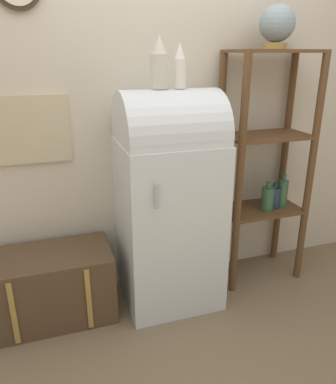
{
  "coord_description": "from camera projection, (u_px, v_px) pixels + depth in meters",
  "views": [
    {
      "loc": [
        -0.71,
        -1.87,
        1.62
      ],
      "look_at": [
        -0.01,
        0.27,
        0.79
      ],
      "focal_mm": 35.0,
      "sensor_mm": 36.0,
      "label": 1
    }
  ],
  "objects": [
    {
      "name": "refrigerator",
      "position": [
        169.0,
        198.0,
        2.42
      ],
      "size": [
        0.62,
        0.59,
        1.43
      ],
      "color": "silver",
      "rests_on": "ground_plane"
    },
    {
      "name": "globe",
      "position": [
        277.0,
        25.0,
        2.33
      ],
      "size": [
        0.22,
        0.22,
        0.26
      ],
      "color": "#AD8942",
      "rests_on": "shelf_unit"
    },
    {
      "name": "shelf_unit",
      "position": [
        266.0,
        162.0,
        2.65
      ],
      "size": [
        0.61,
        0.37,
        1.65
      ],
      "color": "brown",
      "rests_on": "ground_plane"
    },
    {
      "name": "ground_plane",
      "position": [
        182.0,
        319.0,
        2.43
      ],
      "size": [
        12.0,
        12.0,
        0.0
      ],
      "primitive_type": "plane",
      "color": "#7A664C"
    },
    {
      "name": "suitcase_trunk",
      "position": [
        51.0,
        286.0,
        2.39
      ],
      "size": [
        0.77,
        0.44,
        0.45
      ],
      "color": "brown",
      "rests_on": "ground_plane"
    },
    {
      "name": "vase_center",
      "position": [
        180.0,
        67.0,
        2.15
      ],
      "size": [
        0.07,
        0.07,
        0.25
      ],
      "color": "white",
      "rests_on": "refrigerator"
    },
    {
      "name": "wall_back",
      "position": [
        154.0,
        97.0,
        2.47
      ],
      "size": [
        7.0,
        0.09,
        2.7
      ],
      "color": "beige",
      "rests_on": "ground_plane"
    },
    {
      "name": "vase_left",
      "position": [
        159.0,
        64.0,
        2.12
      ],
      "size": [
        0.11,
        0.11,
        0.29
      ],
      "color": "beige",
      "rests_on": "refrigerator"
    }
  ]
}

